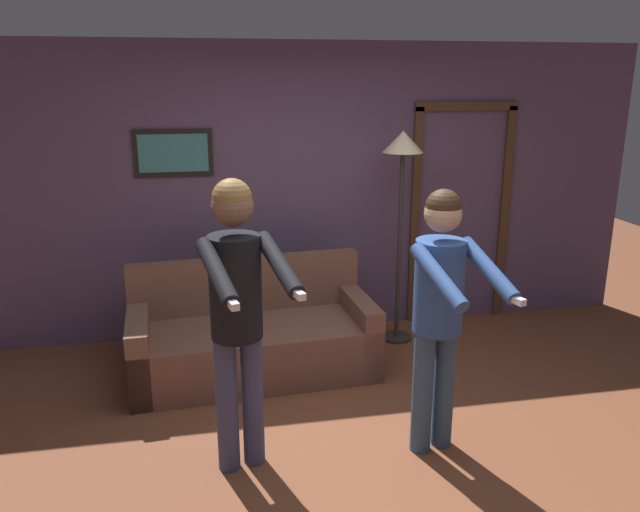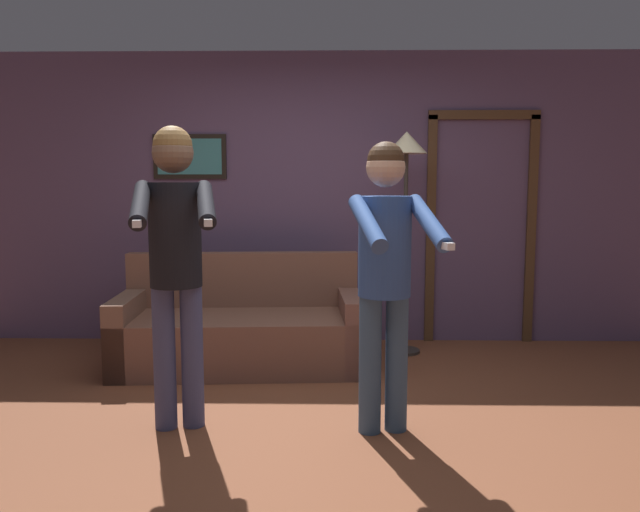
{
  "view_description": "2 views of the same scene",
  "coord_description": "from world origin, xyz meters",
  "views": [
    {
      "loc": [
        -0.89,
        -3.32,
        2.29
      ],
      "look_at": [
        -0.21,
        0.15,
        1.28
      ],
      "focal_mm": 35.0,
      "sensor_mm": 36.0,
      "label": 1
    },
    {
      "loc": [
        0.19,
        -3.52,
        1.45
      ],
      "look_at": [
        0.12,
        -0.04,
        1.04
      ],
      "focal_mm": 35.0,
      "sensor_mm": 36.0,
      "label": 2
    }
  ],
  "objects": [
    {
      "name": "person_standing_right",
      "position": [
        0.49,
        -0.01,
        1.01
      ],
      "size": [
        0.53,
        0.66,
        1.68
      ],
      "color": "#375373",
      "rests_on": "ground_plane"
    },
    {
      "name": "torchiere_lamp",
      "position": [
        0.8,
        1.71,
        1.57
      ],
      "size": [
        0.34,
        0.34,
        1.87
      ],
      "color": "#332D28",
      "rests_on": "ground_plane"
    },
    {
      "name": "ground_plane",
      "position": [
        0.0,
        0.0,
        0.0
      ],
      "size": [
        12.0,
        12.0,
        0.0
      ],
      "primitive_type": "plane",
      "color": "brown"
    },
    {
      "name": "person_standing_left",
      "position": [
        -0.71,
        0.03,
        1.08
      ],
      "size": [
        0.54,
        0.76,
        1.77
      ],
      "color": "#3F446C",
      "rests_on": "ground_plane"
    },
    {
      "name": "couch",
      "position": [
        -0.53,
        1.3,
        0.28
      ],
      "size": [
        1.95,
        0.97,
        0.87
      ],
      "color": "brown",
      "rests_on": "ground_plane"
    },
    {
      "name": "back_wall_assembly",
      "position": [
        0.01,
        2.15,
        1.3
      ],
      "size": [
        6.4,
        0.1,
        2.6
      ],
      "color": "#594463",
      "rests_on": "ground_plane"
    }
  ]
}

